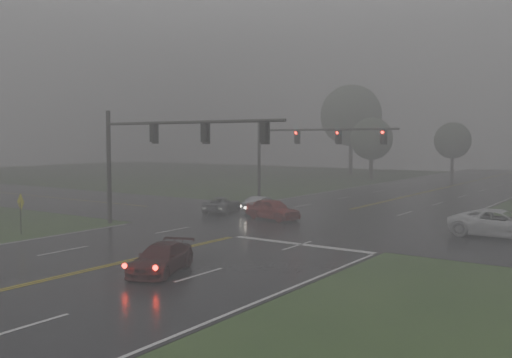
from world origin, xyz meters
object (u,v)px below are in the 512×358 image
Objects in this scene: sedan_red at (273,220)px; signal_gantry_far at (299,145)px; sedan_maroon at (161,273)px; signal_gantry_near at (155,145)px; pickup_white at (501,238)px; sedan_silver at (261,213)px; car_grey at (222,212)px.

signal_gantry_far reaches higher than sedan_red.
signal_gantry_near is (-8.75, 8.53, 5.34)m from sedan_maroon.
pickup_white is at bearing -25.30° from signal_gantry_far.
signal_gantry_far is at bearing 66.31° from pickup_white.
sedan_silver is at bearing 84.68° from signal_gantry_near.
signal_gantry_near reaches higher than pickup_white.
sedan_silver reaches higher than sedan_maroon.
sedan_maroon is 16.88m from sedan_red.
pickup_white reaches higher than sedan_maroon.
sedan_red is 1.00× the size of car_grey.
sedan_silver is 0.27× the size of signal_gantry_near.
pickup_white is at bearing 25.61° from signal_gantry_near.
signal_gantry_near is at bearing 82.86° from car_grey.
sedan_red is 14.90m from pickup_white.
sedan_silver is 0.66× the size of pickup_white.
sedan_silver is 0.89× the size of car_grey.
sedan_red is 3.98m from sedan_silver.
car_grey is 10.37m from signal_gantry_near.
pickup_white is (14.84, 1.33, 0.00)m from sedan_red.
signal_gantry_near reaches higher than signal_gantry_far.
sedan_red is at bearing 96.73° from pickup_white.
sedan_silver is at bearing 58.47° from sedan_red.
sedan_silver is (-7.78, 18.91, 0.00)m from sedan_maroon.
car_grey is 0.30× the size of signal_gantry_near.
signal_gantry_near is (-0.97, -10.38, 5.34)m from sedan_silver.
pickup_white is at bearing -72.41° from sedan_red.
car_grey is 20.25m from pickup_white.
sedan_red is at bearing 150.76° from car_grey.
car_grey is 10.56m from signal_gantry_far.
signal_gantry_far reaches higher than car_grey.
sedan_red is 12.13m from signal_gantry_far.
sedan_red is 1.12× the size of sedan_silver.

